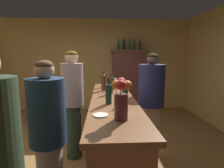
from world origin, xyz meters
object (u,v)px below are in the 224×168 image
at_px(wine_bottle_malbec, 104,79).
at_px(wine_bottle_pinot, 109,93).
at_px(wine_bottle_merlot, 104,81).
at_px(display_bottle_right, 140,45).
at_px(wine_bottle_rose, 112,82).
at_px(cheese_plate, 101,115).
at_px(display_bottle_center, 130,45).
at_px(display_cabinet, 129,80).
at_px(wine_glass_mid, 115,80).
at_px(display_bottle_midleft, 124,45).
at_px(wine_glass_front, 123,90).
at_px(flower_arrangement, 121,98).
at_px(patron_redhead, 73,100).
at_px(patron_by_cabinet, 48,136).
at_px(display_bottle_midright, 134,45).
at_px(bar_counter, 113,133).
at_px(wine_bottle_riesling, 111,85).
at_px(bartender, 151,102).
at_px(display_bottle_left, 118,45).
at_px(wine_bottle_chardonnay, 125,94).

height_order(wine_bottle_malbec, wine_bottle_pinot, wine_bottle_malbec).
distance_m(wine_bottle_merlot, display_bottle_right, 2.45).
distance_m(wine_bottle_rose, wine_bottle_malbec, 0.33).
bearing_deg(cheese_plate, wine_bottle_pinot, 78.03).
distance_m(wine_bottle_merlot, display_bottle_center, 2.35).
relative_size(display_cabinet, display_bottle_right, 5.91).
distance_m(display_cabinet, cheese_plate, 3.51).
height_order(display_cabinet, wine_glass_mid, display_cabinet).
bearing_deg(display_bottle_midleft, wine_bottle_rose, -102.01).
distance_m(wine_glass_front, flower_arrangement, 0.89).
relative_size(wine_bottle_merlot, patron_redhead, 0.21).
height_order(cheese_plate, display_bottle_midleft, display_bottle_midleft).
bearing_deg(patron_by_cabinet, patron_redhead, 47.41).
bearing_deg(wine_bottle_malbec, wine_bottle_merlot, -92.49).
distance_m(cheese_plate, patron_redhead, 1.12).
distance_m(wine_bottle_merlot, display_bottle_midright, 2.40).
relative_size(wine_glass_front, patron_redhead, 0.09).
xyz_separation_m(bar_counter, wine_bottle_merlot, (-0.12, 0.58, 0.66)).
height_order(bar_counter, wine_glass_mid, wine_glass_mid).
bearing_deg(display_bottle_center, patron_redhead, -117.06).
xyz_separation_m(wine_bottle_riesling, cheese_plate, (-0.15, -1.04, -0.14)).
relative_size(cheese_plate, patron_redhead, 0.09).
distance_m(wine_bottle_rose, wine_bottle_riesling, 0.34).
bearing_deg(wine_bottle_malbec, cheese_plate, -91.79).
distance_m(bar_counter, wine_bottle_malbec, 1.15).
height_order(patron_redhead, bartender, patron_redhead).
relative_size(wine_bottle_merlot, wine_bottle_riesling, 1.07).
distance_m(cheese_plate, display_bottle_right, 3.69).
relative_size(display_bottle_midleft, display_bottle_midright, 1.00).
bearing_deg(display_bottle_midright, wine_bottle_riesling, -107.93).
bearing_deg(display_bottle_right, display_bottle_left, 180.00).
bearing_deg(wine_bottle_malbec, display_bottle_right, 59.57).
xyz_separation_m(wine_bottle_riesling, display_bottle_midleft, (0.47, 2.38, 0.75)).
xyz_separation_m(wine_bottle_malbec, cheese_plate, (-0.05, -1.68, -0.14)).
xyz_separation_m(wine_bottle_chardonnay, display_bottle_center, (0.49, 3.00, 0.76)).
height_order(wine_bottle_malbec, wine_glass_front, wine_bottle_malbec).
height_order(display_cabinet, cheese_plate, display_cabinet).
bearing_deg(display_bottle_midleft, wine_bottle_chardonnay, -96.23).
height_order(display_bottle_left, display_bottle_right, same).
distance_m(wine_bottle_chardonnay, cheese_plate, 0.52).
height_order(wine_bottle_riesling, wine_glass_front, wine_bottle_riesling).
bearing_deg(wine_glass_front, wine_glass_mid, 92.13).
height_order(cheese_plate, bartender, bartender).
xyz_separation_m(wine_bottle_merlot, bartender, (0.74, -0.33, -0.29)).
distance_m(bar_counter, patron_by_cabinet, 1.10).
bearing_deg(display_bottle_midright, wine_bottle_chardonnay, -101.71).
xyz_separation_m(wine_glass_front, patron_redhead, (-0.74, 0.27, -0.21)).
height_order(display_bottle_center, display_bottle_midright, display_bottle_midright).
distance_m(wine_bottle_riesling, wine_glass_front, 0.32).
xyz_separation_m(wine_bottle_rose, wine_glass_mid, (0.07, 0.35, -0.01)).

